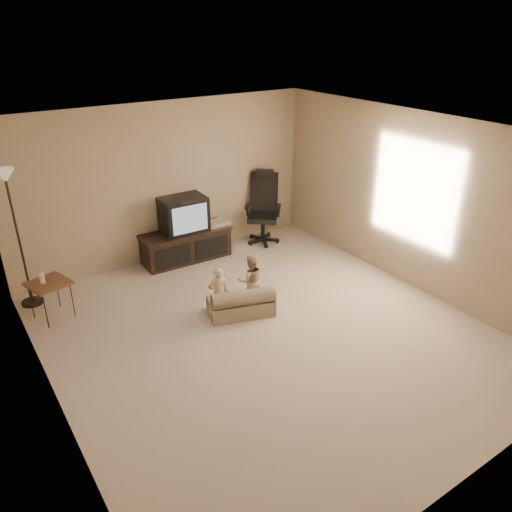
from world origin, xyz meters
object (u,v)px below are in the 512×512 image
(side_table, at_px, (48,284))
(child_sofa, at_px, (242,303))
(office_chair, at_px, (263,217))
(toddler_right, at_px, (251,281))
(tv_stand, at_px, (185,234))
(floor_lamp, at_px, (12,209))
(toddler_left, at_px, (218,293))

(side_table, bearing_deg, child_sofa, -32.57)
(office_chair, relative_size, child_sofa, 1.31)
(office_chair, bearing_deg, toddler_right, -89.14)
(tv_stand, height_order, side_table, tv_stand)
(child_sofa, bearing_deg, toddler_right, 48.87)
(floor_lamp, bearing_deg, tv_stand, 1.45)
(floor_lamp, height_order, toddler_left, floor_lamp)
(toddler_right, bearing_deg, floor_lamp, -12.45)
(tv_stand, distance_m, toddler_left, 1.90)
(toddler_left, bearing_deg, tv_stand, -89.56)
(tv_stand, height_order, floor_lamp, floor_lamp)
(tv_stand, xyz_separation_m, child_sofa, (-0.17, -1.94, -0.27))
(office_chair, bearing_deg, child_sofa, -91.43)
(child_sofa, distance_m, toddler_left, 0.37)
(side_table, height_order, floor_lamp, floor_lamp)
(tv_stand, height_order, office_chair, office_chair)
(office_chair, bearing_deg, tv_stand, -143.11)
(floor_lamp, height_order, child_sofa, floor_lamp)
(tv_stand, relative_size, toddler_right, 2.00)
(child_sofa, xyz_separation_m, toddler_left, (-0.29, 0.09, 0.20))
(office_chair, distance_m, side_table, 3.77)
(floor_lamp, relative_size, toddler_left, 2.57)
(child_sofa, bearing_deg, tv_stand, 103.30)
(toddler_right, bearing_deg, child_sofa, 52.84)
(toddler_left, bearing_deg, side_table, -20.19)
(office_chair, distance_m, toddler_right, 2.21)
(tv_stand, bearing_deg, office_chair, -1.17)
(side_table, relative_size, toddler_right, 0.94)
(side_table, bearing_deg, tv_stand, 14.77)
(office_chair, height_order, toddler_left, office_chair)
(office_chair, height_order, toddler_right, office_chair)
(side_table, xyz_separation_m, toddler_left, (1.80, -1.25, -0.13))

